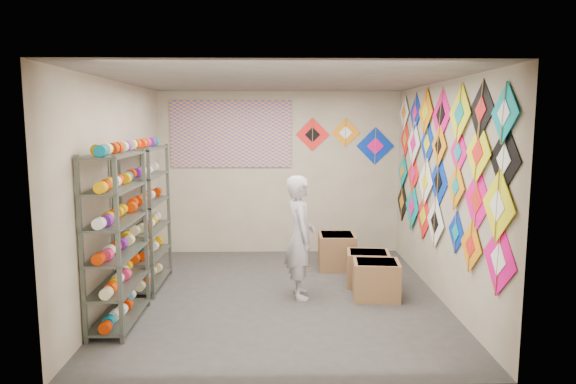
{
  "coord_description": "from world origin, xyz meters",
  "views": [
    {
      "loc": [
        -0.05,
        -6.31,
        2.22
      ],
      "look_at": [
        0.1,
        0.3,
        1.3
      ],
      "focal_mm": 32.0,
      "sensor_mm": 36.0,
      "label": 1
    }
  ],
  "objects_px": {
    "shelf_rack_front": "(117,239)",
    "shopkeeper": "(300,237)",
    "shelf_rack_back": "(147,217)",
    "carton_a": "(376,280)",
    "carton_b": "(368,268)",
    "carton_c": "(337,251)"
  },
  "relations": [
    {
      "from": "carton_a",
      "to": "carton_b",
      "type": "height_order",
      "value": "carton_a"
    },
    {
      "from": "shelf_rack_front",
      "to": "carton_b",
      "type": "bearing_deg",
      "value": 23.17
    },
    {
      "from": "shelf_rack_front",
      "to": "carton_c",
      "type": "distance_m",
      "value": 3.44
    },
    {
      "from": "shelf_rack_back",
      "to": "carton_a",
      "type": "height_order",
      "value": "shelf_rack_back"
    },
    {
      "from": "carton_b",
      "to": "carton_c",
      "type": "bearing_deg",
      "value": 117.85
    },
    {
      "from": "shelf_rack_back",
      "to": "shopkeeper",
      "type": "bearing_deg",
      "value": -13.18
    },
    {
      "from": "carton_a",
      "to": "carton_b",
      "type": "bearing_deg",
      "value": 96.93
    },
    {
      "from": "carton_b",
      "to": "carton_c",
      "type": "xyz_separation_m",
      "value": [
        -0.33,
        0.83,
        0.03
      ]
    },
    {
      "from": "shelf_rack_front",
      "to": "carton_a",
      "type": "xyz_separation_m",
      "value": [
        2.98,
        0.75,
        -0.71
      ]
    },
    {
      "from": "carton_a",
      "to": "carton_c",
      "type": "height_order",
      "value": "carton_c"
    },
    {
      "from": "shopkeeper",
      "to": "carton_c",
      "type": "height_order",
      "value": "shopkeeper"
    },
    {
      "from": "shelf_rack_back",
      "to": "carton_b",
      "type": "relative_size",
      "value": 3.36
    },
    {
      "from": "shopkeeper",
      "to": "carton_a",
      "type": "distance_m",
      "value": 1.1
    },
    {
      "from": "carton_a",
      "to": "shopkeeper",
      "type": "bearing_deg",
      "value": -178.97
    },
    {
      "from": "shelf_rack_back",
      "to": "shopkeeper",
      "type": "relative_size",
      "value": 1.23
    },
    {
      "from": "shelf_rack_back",
      "to": "carton_a",
      "type": "relative_size",
      "value": 3.34
    },
    {
      "from": "shelf_rack_front",
      "to": "shopkeeper",
      "type": "bearing_deg",
      "value": 22.22
    },
    {
      "from": "carton_c",
      "to": "carton_a",
      "type": "bearing_deg",
      "value": -74.39
    },
    {
      "from": "shelf_rack_back",
      "to": "shopkeeper",
      "type": "distance_m",
      "value": 2.09
    },
    {
      "from": "shelf_rack_front",
      "to": "carton_b",
      "type": "xyz_separation_m",
      "value": [
        2.97,
        1.27,
        -0.72
      ]
    },
    {
      "from": "shelf_rack_front",
      "to": "carton_c",
      "type": "height_order",
      "value": "shelf_rack_front"
    },
    {
      "from": "shelf_rack_front",
      "to": "shelf_rack_back",
      "type": "bearing_deg",
      "value": 90.0
    }
  ]
}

